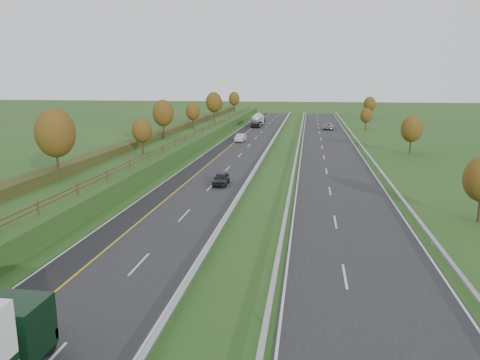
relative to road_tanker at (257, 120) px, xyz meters
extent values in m
plane|color=#274E1B|center=(9.30, -54.17, -1.86)|extent=(400.00, 400.00, 0.00)
cube|color=#232326|center=(1.30, -49.17, -1.84)|extent=(10.50, 200.00, 0.04)
cube|color=#232326|center=(17.80, -49.17, -1.84)|extent=(10.50, 200.00, 0.04)
cube|color=black|center=(-2.45, -49.17, -1.84)|extent=(3.00, 200.00, 0.04)
cube|color=silver|center=(-3.75, -49.17, -1.81)|extent=(0.15, 200.00, 0.01)
cube|color=gold|center=(-0.95, -49.17, -1.81)|extent=(0.15, 200.00, 0.01)
cube|color=silver|center=(6.35, -49.17, -1.81)|extent=(0.15, 200.00, 0.01)
cube|color=silver|center=(12.75, -49.17, -1.81)|extent=(0.15, 200.00, 0.01)
cube|color=silver|center=(22.85, -49.17, -1.81)|extent=(0.15, 200.00, 0.01)
cube|color=silver|center=(2.55, -98.17, -1.81)|extent=(0.15, 4.00, 0.01)
cube|color=silver|center=(16.55, -98.17, -1.81)|extent=(0.15, 4.00, 0.01)
cube|color=silver|center=(2.55, -86.17, -1.81)|extent=(0.15, 4.00, 0.01)
cube|color=silver|center=(16.55, -86.17, -1.81)|extent=(0.15, 4.00, 0.01)
cube|color=silver|center=(2.55, -74.17, -1.81)|extent=(0.15, 4.00, 0.01)
cube|color=silver|center=(16.55, -74.17, -1.81)|extent=(0.15, 4.00, 0.01)
cube|color=silver|center=(2.55, -62.17, -1.81)|extent=(0.15, 4.00, 0.01)
cube|color=silver|center=(16.55, -62.17, -1.81)|extent=(0.15, 4.00, 0.01)
cube|color=silver|center=(2.55, -50.17, -1.81)|extent=(0.15, 4.00, 0.01)
cube|color=silver|center=(16.55, -50.17, -1.81)|extent=(0.15, 4.00, 0.01)
cube|color=silver|center=(2.55, -38.17, -1.81)|extent=(0.15, 4.00, 0.01)
cube|color=silver|center=(16.55, -38.17, -1.81)|extent=(0.15, 4.00, 0.01)
cube|color=silver|center=(2.55, -26.17, -1.81)|extent=(0.15, 4.00, 0.01)
cube|color=silver|center=(16.55, -26.17, -1.81)|extent=(0.15, 4.00, 0.01)
cube|color=silver|center=(2.55, -14.17, -1.81)|extent=(0.15, 4.00, 0.01)
cube|color=silver|center=(16.55, -14.17, -1.81)|extent=(0.15, 4.00, 0.01)
cube|color=silver|center=(2.55, -2.17, -1.81)|extent=(0.15, 4.00, 0.01)
cube|color=silver|center=(16.55, -2.17, -1.81)|extent=(0.15, 4.00, 0.01)
cube|color=silver|center=(2.55, 9.83, -1.81)|extent=(0.15, 4.00, 0.01)
cube|color=silver|center=(16.55, 9.83, -1.81)|extent=(0.15, 4.00, 0.01)
cube|color=silver|center=(2.55, 21.83, -1.81)|extent=(0.15, 4.00, 0.01)
cube|color=silver|center=(16.55, 21.83, -1.81)|extent=(0.15, 4.00, 0.01)
cube|color=silver|center=(2.55, 33.83, -1.81)|extent=(0.15, 4.00, 0.01)
cube|color=silver|center=(16.55, 33.83, -1.81)|extent=(0.15, 4.00, 0.01)
cube|color=silver|center=(2.55, 45.83, -1.81)|extent=(0.15, 4.00, 0.01)
cube|color=silver|center=(16.55, 45.83, -1.81)|extent=(0.15, 4.00, 0.01)
cube|color=#274E1B|center=(-11.70, -49.17, -0.86)|extent=(12.00, 200.00, 2.00)
cube|color=#2A3214|center=(-13.70, -49.17, 0.69)|extent=(2.20, 180.00, 1.10)
cube|color=#422B19|center=(-7.20, -49.17, 0.69)|extent=(0.08, 184.00, 0.10)
cube|color=#422B19|center=(-7.20, -49.17, 1.09)|extent=(0.08, 184.00, 0.10)
cube|color=#422B19|center=(-7.20, -94.17, 0.74)|extent=(0.12, 0.12, 1.20)
cube|color=#422B19|center=(-7.20, -87.67, 0.74)|extent=(0.12, 0.12, 1.20)
cube|color=#422B19|center=(-7.20, -81.17, 0.74)|extent=(0.12, 0.12, 1.20)
cube|color=#422B19|center=(-7.20, -74.67, 0.74)|extent=(0.12, 0.12, 1.20)
cube|color=#422B19|center=(-7.20, -68.17, 0.74)|extent=(0.12, 0.12, 1.20)
cube|color=#422B19|center=(-7.20, -61.67, 0.74)|extent=(0.12, 0.12, 1.20)
cube|color=#422B19|center=(-7.20, -55.17, 0.74)|extent=(0.12, 0.12, 1.20)
cube|color=#422B19|center=(-7.20, -48.67, 0.74)|extent=(0.12, 0.12, 1.20)
cube|color=#422B19|center=(-7.20, -42.17, 0.74)|extent=(0.12, 0.12, 1.20)
cube|color=#422B19|center=(-7.20, -35.67, 0.74)|extent=(0.12, 0.12, 1.20)
cube|color=#422B19|center=(-7.20, -29.17, 0.74)|extent=(0.12, 0.12, 1.20)
cube|color=#422B19|center=(-7.20, -22.67, 0.74)|extent=(0.12, 0.12, 1.20)
cube|color=#422B19|center=(-7.20, -16.17, 0.74)|extent=(0.12, 0.12, 1.20)
cube|color=#422B19|center=(-7.20, -9.67, 0.74)|extent=(0.12, 0.12, 1.20)
cube|color=#422B19|center=(-7.20, -3.17, 0.74)|extent=(0.12, 0.12, 1.20)
cube|color=#422B19|center=(-7.20, 3.33, 0.74)|extent=(0.12, 0.12, 1.20)
cube|color=#422B19|center=(-7.20, 9.83, 0.74)|extent=(0.12, 0.12, 1.20)
cube|color=#422B19|center=(-7.20, 16.33, 0.74)|extent=(0.12, 0.12, 1.20)
cube|color=#422B19|center=(-7.20, 22.83, 0.74)|extent=(0.12, 0.12, 1.20)
cube|color=#422B19|center=(-7.20, 29.33, 0.74)|extent=(0.12, 0.12, 1.20)
cube|color=#422B19|center=(-7.20, 35.83, 0.74)|extent=(0.12, 0.12, 1.20)
cube|color=#422B19|center=(-7.20, 42.33, 0.74)|extent=(0.12, 0.12, 1.20)
cube|color=#989BA0|center=(7.00, -49.17, -1.24)|extent=(0.32, 200.00, 0.18)
cube|color=#989BA0|center=(7.00, -105.17, -1.58)|extent=(0.10, 0.14, 0.56)
cube|color=#989BA0|center=(7.00, -98.17, -1.58)|extent=(0.10, 0.14, 0.56)
cube|color=#989BA0|center=(7.00, -91.17, -1.58)|extent=(0.10, 0.14, 0.56)
cube|color=#989BA0|center=(7.00, -84.17, -1.58)|extent=(0.10, 0.14, 0.56)
cube|color=#989BA0|center=(7.00, -77.17, -1.58)|extent=(0.10, 0.14, 0.56)
cube|color=#989BA0|center=(7.00, -70.17, -1.58)|extent=(0.10, 0.14, 0.56)
cube|color=#989BA0|center=(7.00, -63.17, -1.58)|extent=(0.10, 0.14, 0.56)
cube|color=#989BA0|center=(7.00, -56.17, -1.58)|extent=(0.10, 0.14, 0.56)
cube|color=#989BA0|center=(7.00, -49.17, -1.58)|extent=(0.10, 0.14, 0.56)
cube|color=#989BA0|center=(7.00, -42.17, -1.58)|extent=(0.10, 0.14, 0.56)
cube|color=#989BA0|center=(7.00, -35.17, -1.58)|extent=(0.10, 0.14, 0.56)
cube|color=#989BA0|center=(7.00, -28.17, -1.58)|extent=(0.10, 0.14, 0.56)
cube|color=#989BA0|center=(7.00, -21.17, -1.58)|extent=(0.10, 0.14, 0.56)
cube|color=#989BA0|center=(7.00, -14.17, -1.58)|extent=(0.10, 0.14, 0.56)
cube|color=#989BA0|center=(7.00, -7.17, -1.58)|extent=(0.10, 0.14, 0.56)
cube|color=#989BA0|center=(7.00, -0.17, -1.58)|extent=(0.10, 0.14, 0.56)
cube|color=#989BA0|center=(7.00, 6.83, -1.58)|extent=(0.10, 0.14, 0.56)
cube|color=#989BA0|center=(7.00, 13.83, -1.58)|extent=(0.10, 0.14, 0.56)
cube|color=#989BA0|center=(7.00, 20.83, -1.58)|extent=(0.10, 0.14, 0.56)
cube|color=#989BA0|center=(7.00, 27.83, -1.58)|extent=(0.10, 0.14, 0.56)
cube|color=#989BA0|center=(7.00, 34.83, -1.58)|extent=(0.10, 0.14, 0.56)
cube|color=#989BA0|center=(7.00, 41.83, -1.58)|extent=(0.10, 0.14, 0.56)
cube|color=#989BA0|center=(7.00, 48.83, -1.58)|extent=(0.10, 0.14, 0.56)
cube|color=#989BA0|center=(12.10, -49.17, -1.24)|extent=(0.32, 200.00, 0.18)
cube|color=#989BA0|center=(12.10, -105.17, -1.58)|extent=(0.10, 0.14, 0.56)
cube|color=#989BA0|center=(12.10, -98.17, -1.58)|extent=(0.10, 0.14, 0.56)
cube|color=#989BA0|center=(12.10, -91.17, -1.58)|extent=(0.10, 0.14, 0.56)
cube|color=#989BA0|center=(12.10, -84.17, -1.58)|extent=(0.10, 0.14, 0.56)
cube|color=#989BA0|center=(12.10, -77.17, -1.58)|extent=(0.10, 0.14, 0.56)
cube|color=#989BA0|center=(12.10, -70.17, -1.58)|extent=(0.10, 0.14, 0.56)
cube|color=#989BA0|center=(12.10, -63.17, -1.58)|extent=(0.10, 0.14, 0.56)
cube|color=#989BA0|center=(12.10, -56.17, -1.58)|extent=(0.10, 0.14, 0.56)
cube|color=#989BA0|center=(12.10, -49.17, -1.58)|extent=(0.10, 0.14, 0.56)
cube|color=#989BA0|center=(12.10, -42.17, -1.58)|extent=(0.10, 0.14, 0.56)
cube|color=#989BA0|center=(12.10, -35.17, -1.58)|extent=(0.10, 0.14, 0.56)
cube|color=#989BA0|center=(12.10, -28.17, -1.58)|extent=(0.10, 0.14, 0.56)
cube|color=#989BA0|center=(12.10, -21.17, -1.58)|extent=(0.10, 0.14, 0.56)
cube|color=#989BA0|center=(12.10, -14.17, -1.58)|extent=(0.10, 0.14, 0.56)
cube|color=#989BA0|center=(12.10, -7.17, -1.58)|extent=(0.10, 0.14, 0.56)
cube|color=#989BA0|center=(12.10, -0.17, -1.58)|extent=(0.10, 0.14, 0.56)
cube|color=#989BA0|center=(12.10, 6.83, -1.58)|extent=(0.10, 0.14, 0.56)
cube|color=#989BA0|center=(12.10, 13.83, -1.58)|extent=(0.10, 0.14, 0.56)
cube|color=#989BA0|center=(12.10, 20.83, -1.58)|extent=(0.10, 0.14, 0.56)
cube|color=#989BA0|center=(12.10, 27.83, -1.58)|extent=(0.10, 0.14, 0.56)
cube|color=#989BA0|center=(12.10, 34.83, -1.58)|extent=(0.10, 0.14, 0.56)
cube|color=#989BA0|center=(12.10, 41.83, -1.58)|extent=(0.10, 0.14, 0.56)
cube|color=#989BA0|center=(12.10, 48.83, -1.58)|extent=(0.10, 0.14, 0.56)
cube|color=#989BA0|center=(23.60, -49.17, -1.24)|extent=(0.32, 200.00, 0.18)
cube|color=#989BA0|center=(23.60, -91.17, -1.58)|extent=(0.10, 0.14, 0.56)
cube|color=#989BA0|center=(23.60, -77.17, -1.58)|extent=(0.10, 0.14, 0.56)
cube|color=#989BA0|center=(23.60, -63.17, -1.58)|extent=(0.10, 0.14, 0.56)
cube|color=#989BA0|center=(23.60, -49.17, -1.58)|extent=(0.10, 0.14, 0.56)
cube|color=#989BA0|center=(23.60, -35.17, -1.58)|extent=(0.10, 0.14, 0.56)
cube|color=#989BA0|center=(23.60, -21.17, -1.58)|extent=(0.10, 0.14, 0.56)
cube|color=#989BA0|center=(23.60, -7.17, -1.58)|extent=(0.10, 0.14, 0.56)
cube|color=#989BA0|center=(23.60, 6.83, -1.58)|extent=(0.10, 0.14, 0.56)
cube|color=#989BA0|center=(23.60, 20.83, -1.58)|extent=(0.10, 0.14, 0.56)
cube|color=#989BA0|center=(23.60, 34.83, -1.58)|extent=(0.10, 0.14, 0.56)
cube|color=#989BA0|center=(23.60, 48.83, -1.58)|extent=(0.10, 0.14, 0.56)
cylinder|color=#2D2116|center=(-12.70, -81.17, 1.71)|extent=(0.24, 0.24, 3.15)
ellipsoid|color=#523711|center=(-12.70, -81.17, 5.18)|extent=(4.20, 4.20, 5.25)
cylinder|color=#2D2116|center=(-9.70, -63.17, 1.22)|extent=(0.24, 0.24, 2.16)
ellipsoid|color=#523711|center=(-9.70, -63.17, 3.59)|extent=(2.88, 2.88, 3.60)
cylinder|color=#2D2116|center=(-12.20, -45.17, 1.58)|extent=(0.24, 0.24, 2.88)
ellipsoid|color=#523711|center=(-12.20, -45.17, 4.75)|extent=(3.84, 3.84, 4.80)
cylinder|color=#2D2116|center=(-11.20, -27.17, 1.31)|extent=(0.24, 0.24, 2.34)
ellipsoid|color=#523711|center=(-11.20, -27.17, 3.88)|extent=(3.12, 3.12, 3.90)
cylinder|color=#2D2116|center=(-10.20, -9.17, 1.67)|extent=(0.24, 0.24, 3.06)
ellipsoid|color=#523711|center=(-10.20, -9.17, 5.03)|extent=(4.08, 4.08, 5.10)
cylinder|color=#2D2116|center=(-12.70, 8.83, 1.26)|extent=(0.24, 0.24, 2.25)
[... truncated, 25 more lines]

